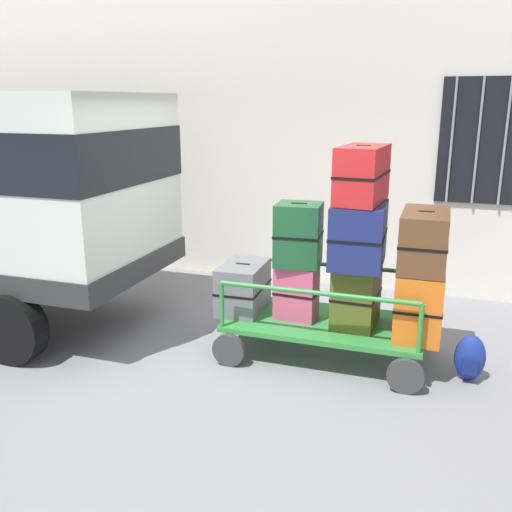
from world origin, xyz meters
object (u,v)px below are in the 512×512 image
(suitcase_midleft_middle, at_px, (298,234))
(suitcase_center_top, at_px, (362,174))
(suitcase_left_bottom, at_px, (243,287))
(suitcase_midleft_bottom, at_px, (296,293))
(suitcase_center_middle, at_px, (359,234))
(suitcase_midright_middle, at_px, (424,240))
(suitcase_center_bottom, at_px, (356,294))
(luggage_cart, at_px, (325,327))
(suitcase_midright_bottom, at_px, (419,300))
(backpack, at_px, (470,358))

(suitcase_midleft_middle, distance_m, suitcase_center_top, 0.84)
(suitcase_left_bottom, bearing_deg, suitcase_midleft_bottom, -6.77)
(suitcase_center_middle, height_order, suitcase_midright_middle, suitcase_center_middle)
(suitcase_midleft_bottom, height_order, suitcase_center_bottom, suitcase_center_bottom)
(luggage_cart, bearing_deg, suitcase_midright_middle, 0.12)
(luggage_cart, height_order, suitcase_midright_middle, suitcase_midright_middle)
(luggage_cart, height_order, suitcase_center_middle, suitcase_center_middle)
(suitcase_midleft_middle, bearing_deg, suitcase_midright_middle, -0.21)
(suitcase_midright_bottom, bearing_deg, suitcase_center_bottom, -178.69)
(suitcase_center_bottom, bearing_deg, suitcase_midleft_middle, -179.37)
(suitcase_midleft_bottom, xyz_separation_m, suitcase_center_top, (0.58, 0.04, 1.19))
(suitcase_midleft_bottom, relative_size, suitcase_midleft_middle, 0.90)
(suitcase_midleft_bottom, xyz_separation_m, suitcase_midright_middle, (1.17, 0.04, 0.62))
(suitcase_center_middle, bearing_deg, suitcase_midleft_bottom, -179.91)
(backpack, bearing_deg, suitcase_midleft_middle, 176.92)
(suitcase_center_top, height_order, suitcase_midright_bottom, suitcase_center_top)
(suitcase_center_top, bearing_deg, suitcase_center_bottom, 90.00)
(suitcase_midleft_bottom, bearing_deg, suitcase_midright_bottom, 3.01)
(suitcase_midright_bottom, bearing_deg, suitcase_midleft_middle, -179.03)
(suitcase_midright_middle, bearing_deg, suitcase_midleft_middle, 179.79)
(luggage_cart, distance_m, suitcase_midright_bottom, 0.95)
(suitcase_left_bottom, distance_m, suitcase_midright_bottom, 1.75)
(suitcase_center_top, distance_m, backpack, 1.94)
(suitcase_left_bottom, relative_size, suitcase_center_bottom, 1.09)
(suitcase_center_middle, distance_m, suitcase_midright_bottom, 0.83)
(luggage_cart, bearing_deg, suitcase_center_top, 0.32)
(luggage_cart, height_order, suitcase_center_top, suitcase_center_top)
(luggage_cart, distance_m, suitcase_center_middle, 1.01)
(suitcase_midleft_bottom, bearing_deg, suitcase_center_top, 3.66)
(suitcase_center_top, bearing_deg, backpack, -4.52)
(suitcase_center_top, distance_m, suitcase_midright_bottom, 1.28)
(luggage_cart, xyz_separation_m, suitcase_center_top, (0.29, 0.00, 1.52))
(suitcase_center_middle, height_order, backpack, suitcase_center_middle)
(suitcase_left_bottom, relative_size, suitcase_midright_bottom, 0.81)
(suitcase_left_bottom, relative_size, suitcase_midright_middle, 0.87)
(suitcase_center_middle, bearing_deg, suitcase_center_top, 90.00)
(suitcase_center_middle, bearing_deg, suitcase_center_bottom, 90.00)
(luggage_cart, height_order, suitcase_midleft_middle, suitcase_midleft_middle)
(suitcase_midright_middle, relative_size, backpack, 1.76)
(suitcase_left_bottom, xyz_separation_m, suitcase_center_middle, (1.17, -0.07, 0.66))
(suitcase_center_bottom, distance_m, suitcase_center_middle, 0.60)
(suitcase_center_bottom, distance_m, suitcase_midright_bottom, 0.58)
(backpack, bearing_deg, suitcase_left_bottom, 177.02)
(suitcase_left_bottom, xyz_separation_m, suitcase_center_top, (1.17, -0.03, 1.21))
(suitcase_midleft_middle, height_order, suitcase_center_middle, suitcase_center_middle)
(suitcase_midright_bottom, bearing_deg, luggage_cart, -178.32)
(suitcase_left_bottom, bearing_deg, luggage_cart, -2.20)
(suitcase_midleft_bottom, height_order, suitcase_center_middle, suitcase_center_middle)
(suitcase_center_bottom, relative_size, suitcase_center_middle, 0.86)
(suitcase_midleft_middle, bearing_deg, suitcase_left_bottom, 177.28)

